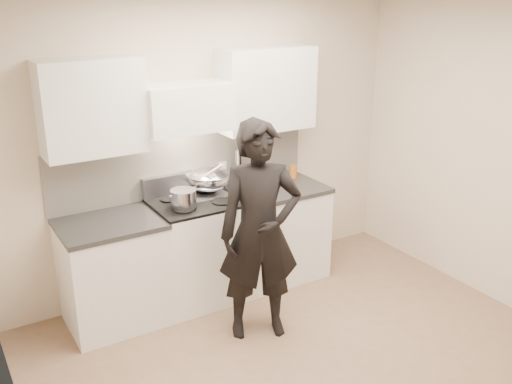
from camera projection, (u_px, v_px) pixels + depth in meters
ground_plane at (318, 367)px, 4.30m from camera, size 4.00×4.00×0.00m
room_shell at (288, 153)px, 4.03m from camera, size 4.04×3.54×2.70m
stove at (198, 250)px, 5.14m from camera, size 0.76×0.65×0.96m
counter_right at (275, 232)px, 5.55m from camera, size 0.92×0.67×0.92m
counter_left at (113, 272)px, 4.76m from camera, size 0.82×0.67×0.92m
wok at (208, 179)px, 5.15m from camera, size 0.41×0.50×0.33m
stock_pot at (183, 198)px, 4.80m from camera, size 0.30×0.28×0.15m
utensil_crock at (239, 175)px, 5.41m from camera, size 0.13×0.13×0.35m
spice_jar at (250, 179)px, 5.48m from camera, size 0.05×0.05×0.10m
oil_glass at (293, 171)px, 5.65m from camera, size 0.07×0.07×0.13m
person at (260, 232)px, 4.47m from camera, size 0.77×0.64×1.79m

